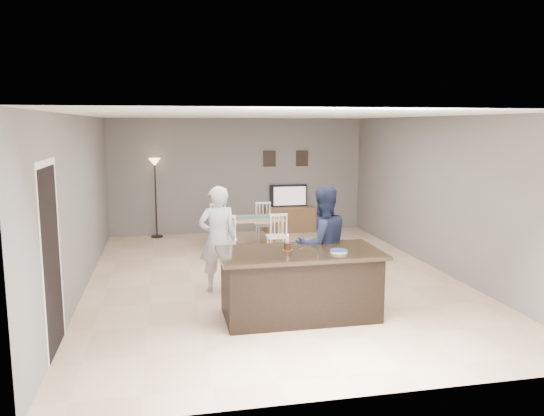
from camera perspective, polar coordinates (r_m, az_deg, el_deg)
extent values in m
plane|color=tan|center=(8.97, 0.04, -7.59)|extent=(8.00, 8.00, 0.00)
plane|color=slate|center=(12.60, -3.64, 3.46)|extent=(6.00, 0.00, 6.00)
plane|color=slate|center=(4.90, 9.58, -5.39)|extent=(6.00, 0.00, 6.00)
plane|color=slate|center=(8.60, -19.94, 0.37)|extent=(0.00, 8.00, 8.00)
plane|color=slate|center=(9.73, 17.62, 1.44)|extent=(0.00, 8.00, 8.00)
plane|color=white|center=(8.60, 0.05, 9.94)|extent=(8.00, 8.00, 0.00)
cube|color=black|center=(7.16, 2.98, -8.33)|extent=(2.00, 1.00, 0.85)
cube|color=black|center=(7.04, 3.01, -4.83)|extent=(2.15, 1.10, 0.05)
cube|color=brown|center=(12.74, 1.91, -1.24)|extent=(1.20, 0.40, 0.60)
imported|color=black|center=(12.72, 1.85, 1.32)|extent=(0.91, 0.12, 0.53)
plane|color=orange|center=(12.64, 1.93, 1.30)|extent=(0.78, 0.00, 0.78)
cube|color=black|center=(12.66, -0.26, 5.32)|extent=(0.30, 0.02, 0.38)
cube|color=black|center=(12.85, 3.25, 5.36)|extent=(0.30, 0.02, 0.38)
plane|color=black|center=(6.42, -22.62, -5.27)|extent=(0.00, 2.10, 2.10)
plane|color=white|center=(6.26, -23.18, 4.46)|extent=(0.00, 1.02, 1.02)
imported|color=#B8B8BC|center=(8.19, -5.85, -3.31)|extent=(0.63, 0.45, 1.64)
imported|color=#191F37|center=(7.69, 5.43, -3.91)|extent=(0.93, 0.78, 1.69)
cylinder|color=gold|center=(7.09, 1.70, -4.50)|extent=(0.14, 0.14, 0.00)
cylinder|color=#371A0F|center=(7.08, 1.70, -4.13)|extent=(0.10, 0.10, 0.09)
cylinder|color=white|center=(7.06, 1.70, -3.37)|extent=(0.02, 0.02, 0.10)
sphere|color=#FFBF4C|center=(7.05, 1.70, -2.91)|extent=(0.02, 0.02, 0.02)
cylinder|color=white|center=(6.99, 7.21, -4.75)|extent=(0.23, 0.23, 0.01)
cylinder|color=white|center=(6.99, 7.21, -4.66)|extent=(0.23, 0.23, 0.01)
cylinder|color=white|center=(6.98, 7.21, -4.57)|extent=(0.23, 0.23, 0.01)
cylinder|color=#2C4D88|center=(6.98, 7.21, -4.52)|extent=(0.23, 0.23, 0.00)
cube|color=#A37B58|center=(10.78, -2.76, -1.18)|extent=(1.44, 0.82, 0.04)
cylinder|color=#A37B58|center=(10.44, -5.99, -3.44)|extent=(0.05, 0.05, 0.64)
cylinder|color=#A37B58|center=(11.28, 0.25, -2.46)|extent=(0.05, 0.05, 0.64)
cube|color=#41755E|center=(10.78, -2.76, -1.06)|extent=(1.26, 0.32, 0.01)
cube|color=white|center=(10.15, -4.96, -3.29)|extent=(0.38, 0.36, 0.04)
cylinder|color=white|center=(10.04, -5.72, -4.68)|extent=(0.03, 0.03, 0.39)
cylinder|color=white|center=(10.35, -4.20, -4.24)|extent=(0.03, 0.03, 0.39)
cube|color=white|center=(9.90, -4.88, -0.94)|extent=(0.34, 0.03, 0.05)
cube|color=white|center=(10.31, 0.53, -3.06)|extent=(0.38, 0.36, 0.04)
cylinder|color=white|center=(10.19, -0.15, -4.43)|extent=(0.03, 0.03, 0.39)
cylinder|color=white|center=(10.52, 1.18, -4.00)|extent=(0.03, 0.03, 0.39)
cube|color=white|center=(10.07, 0.73, -0.74)|extent=(0.34, 0.03, 0.05)
cube|color=white|center=(11.38, -5.72, -1.97)|extent=(0.38, 0.36, 0.04)
cylinder|color=white|center=(11.58, -5.02, -2.84)|extent=(0.03, 0.03, 0.39)
cylinder|color=white|center=(11.26, -6.40, -3.19)|extent=(0.03, 0.03, 0.39)
cube|color=white|center=(11.46, -5.84, 0.40)|extent=(0.34, 0.03, 0.05)
cube|color=white|center=(11.52, -0.81, -1.78)|extent=(0.38, 0.36, 0.04)
cylinder|color=white|center=(11.73, -0.20, -2.64)|extent=(0.03, 0.03, 0.39)
cylinder|color=white|center=(11.40, -1.42, -2.99)|extent=(0.03, 0.03, 0.39)
cube|color=white|center=(11.60, -0.97, 0.55)|extent=(0.34, 0.03, 0.05)
cylinder|color=black|center=(12.47, -12.26, -3.00)|extent=(0.27, 0.27, 0.03)
cylinder|color=black|center=(12.33, -12.38, 0.81)|extent=(0.03, 0.03, 1.66)
cone|color=#F8C888|center=(12.24, -12.52, 4.85)|extent=(0.27, 0.27, 0.17)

